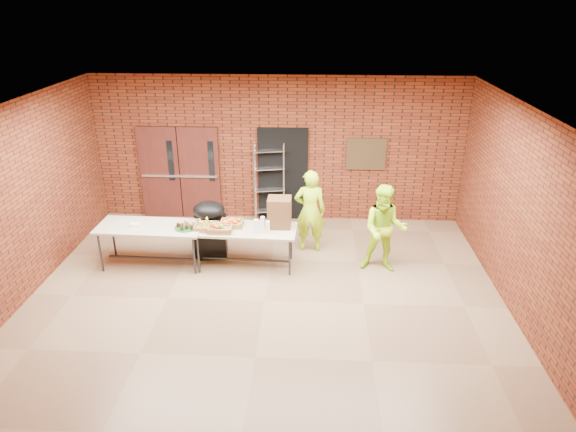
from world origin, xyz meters
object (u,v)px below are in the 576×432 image
object	(u,v)px
wire_rack	(270,183)
table_right	(245,232)
covered_grill	(210,229)
volunteer_man	(384,229)
coffee_dispenser	(279,212)
volunteer_woman	(310,211)
table_left	(150,229)

from	to	relation	value
wire_rack	table_right	size ratio (longest dim) A/B	0.93
covered_grill	volunteer_man	world-z (taller)	volunteer_man
wire_rack	volunteer_man	world-z (taller)	wire_rack
volunteer_man	table_right	bearing A→B (deg)	-172.17
coffee_dispenser	volunteer_man	world-z (taller)	volunteer_man
coffee_dispenser	covered_grill	world-z (taller)	coffee_dispenser
table_right	covered_grill	distance (m)	0.86
table_right	volunteer_man	bearing A→B (deg)	2.21
covered_grill	volunteer_woman	size ratio (longest dim) A/B	0.67
table_left	table_right	distance (m)	1.76
table_left	covered_grill	world-z (taller)	covered_grill
table_right	volunteer_woman	bearing A→B (deg)	34.44
table_left	volunteer_man	size ratio (longest dim) A/B	1.19
covered_grill	wire_rack	bearing A→B (deg)	52.64
table_right	wire_rack	bearing A→B (deg)	85.23
covered_grill	volunteer_man	size ratio (longest dim) A/B	0.68
table_right	table_left	bearing A→B (deg)	-176.47
coffee_dispenser	volunteer_woman	xyz separation A→B (m)	(0.55, 0.60, -0.21)
table_right	coffee_dispenser	bearing A→B (deg)	15.01
coffee_dispenser	table_right	bearing A→B (deg)	-167.46
volunteer_woman	wire_rack	bearing A→B (deg)	-58.10
wire_rack	coffee_dispenser	xyz separation A→B (m)	(0.35, -1.98, 0.16)
covered_grill	volunteer_man	bearing A→B (deg)	-14.05
coffee_dispenser	covered_grill	size ratio (longest dim) A/B	0.50
volunteer_man	coffee_dispenser	bearing A→B (deg)	-176.40
covered_grill	table_left	bearing A→B (deg)	-163.62
covered_grill	volunteer_man	distance (m)	3.31
covered_grill	volunteer_woman	xyz separation A→B (m)	(1.92, 0.33, 0.28)
wire_rack	volunteer_man	size ratio (longest dim) A/B	1.07
wire_rack	table_left	distance (m)	2.96
table_left	covered_grill	bearing A→B (deg)	25.09
wire_rack	covered_grill	bearing A→B (deg)	-131.84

